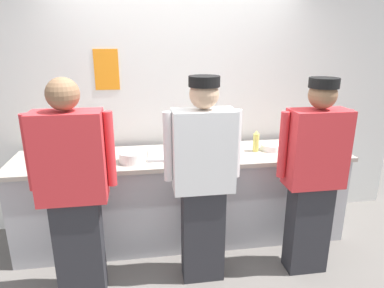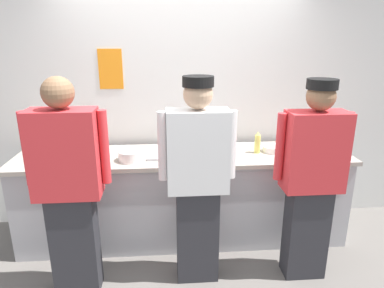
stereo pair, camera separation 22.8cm
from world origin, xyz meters
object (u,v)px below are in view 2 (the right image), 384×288
Objects in this scene: chef_far_right at (312,178)px; squeeze_bottle_primary at (258,143)px; squeeze_bottle_secondary at (40,144)px; deli_cup at (224,142)px; chef_center at (198,178)px; ramekin_red_sauce at (103,151)px; plate_stack_front at (273,149)px; chef_near_left at (69,186)px; plate_stack_rear at (131,155)px; ramekin_orange_sauce at (137,151)px; sheet_tray at (169,154)px; mixing_bowl_steel at (217,149)px.

chef_far_right is 0.73m from squeeze_bottle_primary.
squeeze_bottle_secondary reaches higher than deli_cup.
chef_center is 1.13m from ramekin_red_sauce.
chef_center is 1.04m from plate_stack_front.
chef_near_left is 1.92m from chef_far_right.
plate_stack_rear is at bearing 138.71° from chef_center.
chef_near_left is at bearing -119.87° from ramekin_orange_sauce.
sheet_tray is (0.77, 0.68, -0.00)m from chef_near_left.
chef_near_left is 0.99m from squeeze_bottle_secondary.
chef_near_left is at bearing -60.17° from squeeze_bottle_secondary.
mixing_bowl_steel is 0.30m from deli_cup.
sheet_tray is 4.01× the size of deli_cup.
squeeze_bottle_primary reaches higher than sheet_tray.
chef_near_left is 17.41× the size of deli_cup.
squeeze_bottle_primary is at bearing 6.04° from plate_stack_rear.
mixing_bowl_steel is at bearing 139.44° from chef_far_right.
plate_stack_front is at bearing -2.59° from ramekin_red_sauce.
plate_stack_rear is 1.22× the size of squeeze_bottle_secondary.
sheet_tray is at bearing -18.90° from ramekin_orange_sauce.
plate_stack_front is 1.39m from plate_stack_rear.
ramekin_red_sauce is 1.17× the size of ramekin_orange_sauce.
plate_stack_rear is 0.37m from sheet_tray.
deli_cup is (0.89, 0.12, 0.03)m from ramekin_orange_sauce.
deli_cup is at bearing 157.49° from plate_stack_front.
sheet_tray is 1.87× the size of squeeze_bottle_primary.
chef_center is 0.93m from chef_far_right.
chef_center is 1.01× the size of chef_far_right.
chef_center reaches higher than plate_stack_rear.
chef_center is at bearing -39.83° from ramekin_red_sauce.
chef_center is 19.40× the size of ramekin_orange_sauce.
chef_near_left is 1.02× the size of chef_far_right.
chef_near_left is at bearing -152.73° from mixing_bowl_steel.
chef_near_left is 4.85× the size of mixing_bowl_steel.
chef_far_right is at bearing -29.36° from sheet_tray.
chef_center is 0.61m from mixing_bowl_steel.
deli_cup reaches higher than ramekin_orange_sauce.
squeeze_bottle_primary is 1.52m from ramekin_red_sauce.
chef_center is 16.58× the size of ramekin_red_sauce.
sheet_tray is at bearing -158.62° from deli_cup.
squeeze_bottle_primary is at bearing -174.38° from plate_stack_front.
chef_center is 8.91× the size of squeeze_bottle_secondary.
chef_far_right is at bearing -56.74° from deli_cup.
sheet_tray is 2.07× the size of squeeze_bottle_secondary.
plate_stack_rear reaches higher than ramekin_red_sauce.
chef_far_right reaches higher than mixing_bowl_steel.
ramekin_red_sauce is 1.04× the size of deli_cup.
chef_far_right is 16.34× the size of ramekin_red_sauce.
plate_stack_rear is 1.11× the size of squeeze_bottle_primary.
plate_stack_front is 2.30m from squeeze_bottle_secondary.
squeeze_bottle_primary is at bearing 44.00° from chef_center.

